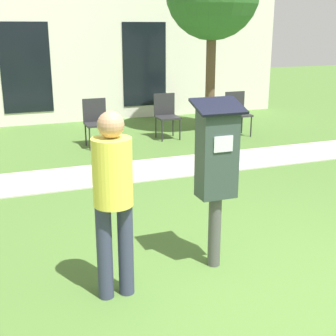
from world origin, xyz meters
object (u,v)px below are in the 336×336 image
Objects in this scene: outdoor_chair_left at (96,119)px; outdoor_chair_right at (237,110)px; parking_meter at (217,163)px; person_standing at (113,192)px; outdoor_chair_middle at (166,112)px.

outdoor_chair_left is 2.97m from outdoor_chair_right.
outdoor_chair_right is at bearing -12.69° from outdoor_chair_left.
parking_meter reaches higher than person_standing.
parking_meter reaches higher than outdoor_chair_middle.
outdoor_chair_middle and outdoor_chair_right have the same top height.
outdoor_chair_left is at bearing -178.63° from outdoor_chair_middle.
person_standing is 1.76× the size of outdoor_chair_left.
outdoor_chair_right is at bearing 59.24° from parking_meter.
parking_meter is at bearing -100.92° from outdoor_chair_left.
outdoor_chair_right is (2.97, -0.07, 0.00)m from outdoor_chair_left.
parking_meter is 1.01× the size of person_standing.
person_standing reaches higher than outdoor_chair_left.
person_standing is at bearing -111.93° from outdoor_chair_left.
parking_meter is 1.77× the size of outdoor_chair_left.
outdoor_chair_left is at bearing 90.38° from parking_meter.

